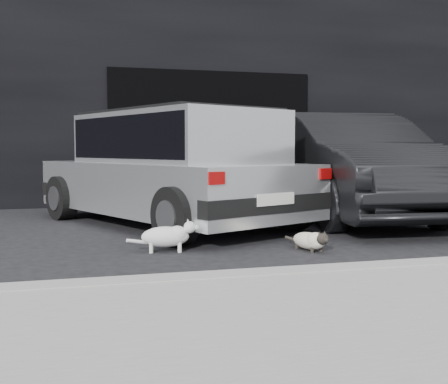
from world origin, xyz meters
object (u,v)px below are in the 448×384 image
object	(u,v)px
silver_hatchback	(172,163)
cat_siamese	(311,241)
cat_white	(169,236)
second_car	(345,166)

from	to	relation	value
silver_hatchback	cat_siamese	distance (m)	2.74
cat_siamese	cat_white	xyz separation A→B (m)	(-1.47, 0.35, 0.06)
second_car	cat_white	world-z (taller)	second_car
cat_white	second_car	bearing A→B (deg)	132.55
second_car	cat_white	xyz separation A→B (m)	(-3.15, -2.12, -0.66)
second_car	cat_siamese	xyz separation A→B (m)	(-1.68, -2.47, -0.72)
cat_siamese	second_car	bearing A→B (deg)	-136.69
silver_hatchback	second_car	distance (m)	2.74
cat_siamese	cat_white	world-z (taller)	cat_white
second_car	cat_white	size ratio (longest dim) A/B	6.70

